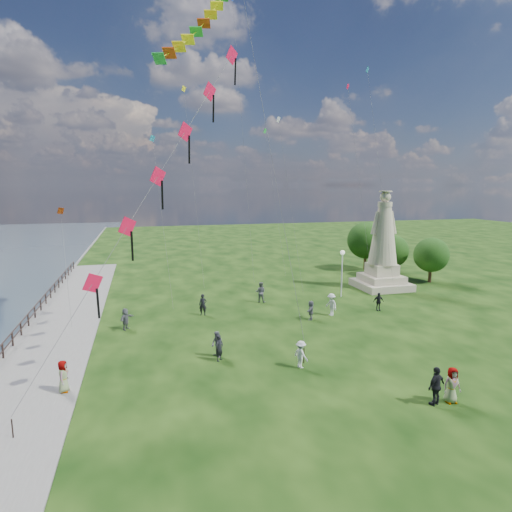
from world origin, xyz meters
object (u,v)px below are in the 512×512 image
object	(u,v)px
person_1	(217,344)
statue	(383,252)
person_3	(436,386)
person_6	(203,305)
person_7	(261,292)
person_10	(63,378)
person_4	(452,385)
person_5	(126,319)
lamppost	(342,263)
person_8	(331,304)
person_11	(311,310)
person_9	(378,302)
person_2	(301,354)
person_0	(220,348)

from	to	relation	value
person_1	statue	bearing A→B (deg)	100.05
person_1	person_3	xyz separation A→B (m)	(8.82, -8.15, 0.14)
person_6	person_7	distance (m)	5.89
statue	person_10	size ratio (longest dim) A/B	5.99
person_4	person_7	bearing A→B (deg)	106.66
person_3	person_5	world-z (taller)	person_3
person_1	person_3	size ratio (longest dim) A/B	0.85
person_1	lamppost	bearing A→B (deg)	104.49
person_5	person_8	distance (m)	15.46
person_10	person_11	xyz separation A→B (m)	(16.13, 7.80, -0.06)
lamppost	person_9	size ratio (longest dim) A/B	2.88
person_4	person_11	bearing A→B (deg)	101.63
person_11	person_4	bearing A→B (deg)	35.74
person_6	person_10	distance (m)	13.85
person_5	person_10	size ratio (longest dim) A/B	0.96
person_2	person_11	bearing A→B (deg)	-48.24
person_4	person_10	xyz separation A→B (m)	(-17.70, 5.64, -0.06)
person_0	person_5	world-z (taller)	person_0
person_1	person_8	world-z (taller)	person_8
person_2	person_10	bearing A→B (deg)	66.85
statue	person_3	distance (m)	23.39
person_4	statue	bearing A→B (deg)	71.74
person_1	person_6	xyz separation A→B (m)	(0.37, 8.52, 0.06)
person_1	person_11	xyz separation A→B (m)	(8.11, 5.29, -0.05)
person_8	person_9	size ratio (longest dim) A/B	1.18
person_6	person_1	bearing A→B (deg)	-77.92
statue	person_8	xyz separation A→B (m)	(-8.66, -7.03, -2.74)
person_6	person_3	bearing A→B (deg)	-48.58
person_5	person_10	distance (m)	9.47
person_0	person_8	size ratio (longest dim) A/B	0.89
person_1	person_5	size ratio (longest dim) A/B	1.02
person_2	person_8	xyz separation A→B (m)	(5.80, 8.51, 0.10)
person_6	person_9	world-z (taller)	person_6
person_4	person_7	world-z (taller)	person_7
statue	lamppost	bearing A→B (deg)	-158.81
person_7	person_10	bearing A→B (deg)	71.46
person_5	person_7	distance (m)	11.94
statue	person_11	world-z (taller)	statue
statue	lamppost	distance (m)	5.77
person_3	person_8	distance (m)	14.05
person_0	lamppost	bearing A→B (deg)	-5.02
statue	person_5	xyz separation A→B (m)	(-24.09, -6.29, -2.84)
person_10	person_2	bearing A→B (deg)	-82.62
person_4	person_11	xyz separation A→B (m)	(-1.56, 13.44, -0.12)
lamppost	person_5	bearing A→B (deg)	-167.31
person_11	person_7	bearing A→B (deg)	-128.05
person_4	person_10	distance (m)	18.57
person_0	person_11	world-z (taller)	person_0
lamppost	person_0	world-z (taller)	lamppost
person_5	statue	bearing A→B (deg)	-42.61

